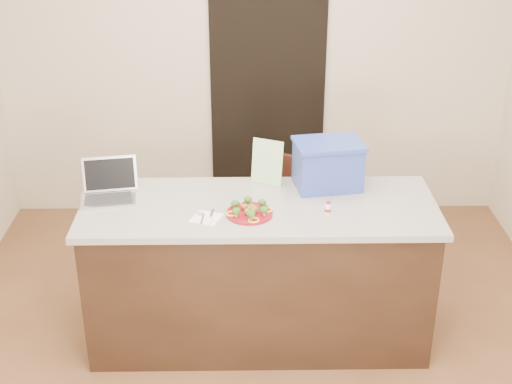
{
  "coord_description": "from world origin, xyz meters",
  "views": [
    {
      "loc": [
        -0.07,
        -3.41,
        2.79
      ],
      "look_at": [
        -0.02,
        0.2,
        1.03
      ],
      "focal_mm": 50.0,
      "sensor_mm": 36.0,
      "label": 1
    }
  ],
  "objects_px": {
    "napkin": "(206,218)",
    "chair": "(299,212)",
    "laptop": "(109,187)",
    "blue_box": "(328,164)",
    "plate": "(249,213)",
    "yogurt_bottle": "(328,209)",
    "island": "(259,272)"
  },
  "relations": [
    {
      "from": "island",
      "to": "chair",
      "type": "distance_m",
      "value": 0.78
    },
    {
      "from": "yogurt_bottle",
      "to": "chair",
      "type": "height_order",
      "value": "yogurt_bottle"
    },
    {
      "from": "plate",
      "to": "chair",
      "type": "xyz_separation_m",
      "value": [
        0.35,
        0.84,
        -0.44
      ]
    },
    {
      "from": "laptop",
      "to": "napkin",
      "type": "bearing_deg",
      "value": -35.36
    },
    {
      "from": "island",
      "to": "chair",
      "type": "xyz_separation_m",
      "value": [
        0.29,
        0.72,
        0.03
      ]
    },
    {
      "from": "plate",
      "to": "yogurt_bottle",
      "type": "bearing_deg",
      "value": 0.93
    },
    {
      "from": "plate",
      "to": "napkin",
      "type": "xyz_separation_m",
      "value": [
        -0.24,
        -0.04,
        -0.01
      ]
    },
    {
      "from": "yogurt_bottle",
      "to": "laptop",
      "type": "relative_size",
      "value": 0.21
    },
    {
      "from": "napkin",
      "to": "blue_box",
      "type": "xyz_separation_m",
      "value": [
        0.71,
        0.4,
        0.14
      ]
    },
    {
      "from": "blue_box",
      "to": "yogurt_bottle",
      "type": "bearing_deg",
      "value": -104.43
    },
    {
      "from": "yogurt_bottle",
      "to": "laptop",
      "type": "distance_m",
      "value": 1.29
    },
    {
      "from": "plate",
      "to": "blue_box",
      "type": "xyz_separation_m",
      "value": [
        0.47,
        0.36,
        0.14
      ]
    },
    {
      "from": "yogurt_bottle",
      "to": "blue_box",
      "type": "relative_size",
      "value": 0.17
    },
    {
      "from": "laptop",
      "to": "plate",
      "type": "bearing_deg",
      "value": -25.81
    },
    {
      "from": "napkin",
      "to": "yogurt_bottle",
      "type": "distance_m",
      "value": 0.68
    },
    {
      "from": "chair",
      "to": "island",
      "type": "bearing_deg",
      "value": -89.7
    },
    {
      "from": "napkin",
      "to": "chair",
      "type": "relative_size",
      "value": 0.17
    },
    {
      "from": "laptop",
      "to": "yogurt_bottle",
      "type": "bearing_deg",
      "value": -19.87
    },
    {
      "from": "napkin",
      "to": "blue_box",
      "type": "relative_size",
      "value": 0.34
    },
    {
      "from": "napkin",
      "to": "chair",
      "type": "bearing_deg",
      "value": 56.33
    },
    {
      "from": "plate",
      "to": "blue_box",
      "type": "distance_m",
      "value": 0.61
    },
    {
      "from": "blue_box",
      "to": "laptop",
      "type": "bearing_deg",
      "value": 175.85
    },
    {
      "from": "napkin",
      "to": "island",
      "type": "bearing_deg",
      "value": 28.8
    },
    {
      "from": "island",
      "to": "blue_box",
      "type": "height_order",
      "value": "blue_box"
    },
    {
      "from": "island",
      "to": "blue_box",
      "type": "bearing_deg",
      "value": 29.96
    },
    {
      "from": "laptop",
      "to": "chair",
      "type": "bearing_deg",
      "value": 17.86
    },
    {
      "from": "island",
      "to": "napkin",
      "type": "height_order",
      "value": "napkin"
    },
    {
      "from": "island",
      "to": "napkin",
      "type": "distance_m",
      "value": 0.57
    },
    {
      "from": "laptop",
      "to": "blue_box",
      "type": "relative_size",
      "value": 0.79
    },
    {
      "from": "chair",
      "to": "yogurt_bottle",
      "type": "bearing_deg",
      "value": -61.34
    },
    {
      "from": "island",
      "to": "laptop",
      "type": "distance_m",
      "value": 1.03
    },
    {
      "from": "island",
      "to": "yogurt_bottle",
      "type": "bearing_deg",
      "value": -16.7
    }
  ]
}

